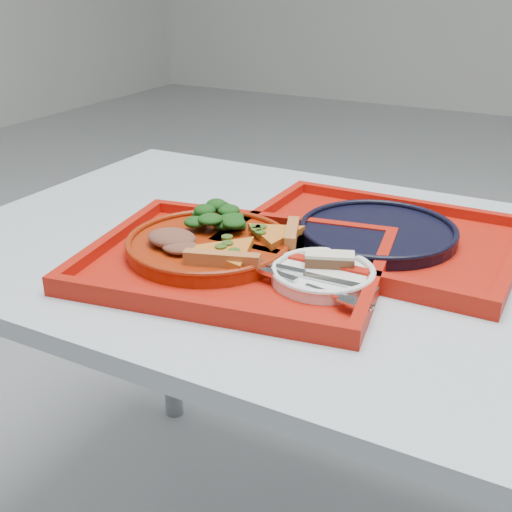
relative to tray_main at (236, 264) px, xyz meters
The scene contains 13 objects.
table 0.29m from the tray_main, 24.30° to the left, with size 1.60×0.80×0.75m.
tray_main is the anchor object (origin of this frame).
tray_far 0.25m from the tray_main, 49.49° to the left, with size 0.45×0.35×0.01m, color #A51408.
dinner_plate 0.06m from the tray_main, 169.70° to the left, with size 0.26×0.26×0.02m, color maroon.
side_plate 0.15m from the tray_main, ahead, with size 0.15×0.15×0.01m, color white.
navy_plate 0.25m from the tray_main, 49.49° to the left, with size 0.26×0.26×0.02m, color black.
pizza_slice_a 0.04m from the tray_main, 91.91° to the right, with size 0.13×0.11×0.02m, color gold, non-canonical shape.
pizza_slice_b 0.09m from the tray_main, 67.60° to the left, with size 0.11×0.09×0.02m, color gold, non-canonical shape.
salad_heap 0.11m from the tray_main, 135.76° to the left, with size 0.09×0.08×0.05m, color black.
meat_portion 0.11m from the tray_main, 163.32° to the right, with size 0.08×0.06×0.02m, color brown.
dessert_bar 0.15m from the tray_main, ahead, with size 0.08×0.05×0.02m.
knife 0.15m from the tray_main, ahead, with size 0.18×0.02×0.01m, color silver.
fork 0.15m from the tray_main, 20.99° to the right, with size 0.18×0.02×0.01m, color silver.
Camera 1 is at (0.20, -0.89, 1.18)m, focal length 45.00 mm.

